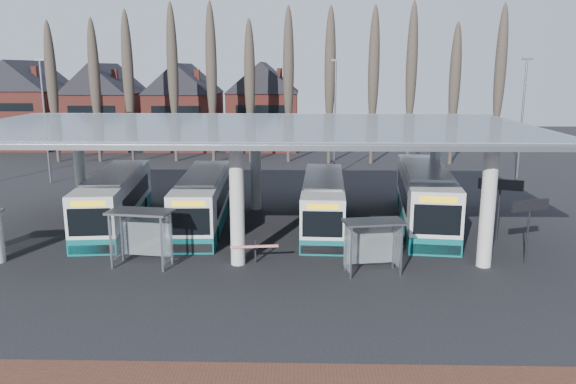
{
  "coord_description": "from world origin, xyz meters",
  "views": [
    {
      "loc": [
        3.12,
        -23.68,
        9.46
      ],
      "look_at": [
        2.34,
        7.0,
        2.65
      ],
      "focal_mm": 35.0,
      "sensor_mm": 36.0,
      "label": 1
    }
  ],
  "objects_px": {
    "bus_3": "(424,197)",
    "shelter_1": "(142,225)",
    "bus_0": "(115,201)",
    "bus_1": "(203,201)",
    "bus_2": "(323,203)",
    "shelter_2": "(372,235)"
  },
  "relations": [
    {
      "from": "bus_0",
      "to": "bus_2",
      "type": "bearing_deg",
      "value": -6.15
    },
    {
      "from": "bus_0",
      "to": "bus_3",
      "type": "height_order",
      "value": "bus_3"
    },
    {
      "from": "bus_3",
      "to": "shelter_1",
      "type": "height_order",
      "value": "bus_3"
    },
    {
      "from": "bus_1",
      "to": "bus_3",
      "type": "relative_size",
      "value": 0.9
    },
    {
      "from": "bus_2",
      "to": "shelter_2",
      "type": "height_order",
      "value": "bus_2"
    },
    {
      "from": "bus_3",
      "to": "shelter_1",
      "type": "xyz_separation_m",
      "value": [
        -15.3,
        -7.97,
        0.37
      ]
    },
    {
      "from": "bus_0",
      "to": "shelter_1",
      "type": "distance_m",
      "value": 8.03
    },
    {
      "from": "bus_0",
      "to": "bus_2",
      "type": "height_order",
      "value": "bus_0"
    },
    {
      "from": "bus_2",
      "to": "shelter_2",
      "type": "distance_m",
      "value": 8.13
    },
    {
      "from": "bus_0",
      "to": "bus_1",
      "type": "xyz_separation_m",
      "value": [
        5.37,
        0.26,
        -0.03
      ]
    },
    {
      "from": "shelter_2",
      "to": "bus_2",
      "type": "bearing_deg",
      "value": 94.64
    },
    {
      "from": "shelter_2",
      "to": "bus_3",
      "type": "bearing_deg",
      "value": 54.27
    },
    {
      "from": "bus_1",
      "to": "bus_2",
      "type": "bearing_deg",
      "value": -4.81
    },
    {
      "from": "bus_3",
      "to": "shelter_1",
      "type": "relative_size",
      "value": 4.04
    },
    {
      "from": "bus_2",
      "to": "shelter_2",
      "type": "relative_size",
      "value": 3.76
    },
    {
      "from": "bus_3",
      "to": "shelter_2",
      "type": "xyz_separation_m",
      "value": [
        -4.27,
        -8.72,
        0.21
      ]
    },
    {
      "from": "bus_3",
      "to": "shelter_2",
      "type": "bearing_deg",
      "value": -109.64
    },
    {
      "from": "bus_1",
      "to": "shelter_1",
      "type": "height_order",
      "value": "bus_1"
    },
    {
      "from": "bus_0",
      "to": "bus_1",
      "type": "distance_m",
      "value": 5.37
    },
    {
      "from": "bus_1",
      "to": "bus_3",
      "type": "xyz_separation_m",
      "value": [
        13.6,
        0.58,
        0.16
      ]
    },
    {
      "from": "bus_2",
      "to": "bus_3",
      "type": "bearing_deg",
      "value": 10.21
    },
    {
      "from": "bus_0",
      "to": "bus_3",
      "type": "bearing_deg",
      "value": -3.57
    }
  ]
}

